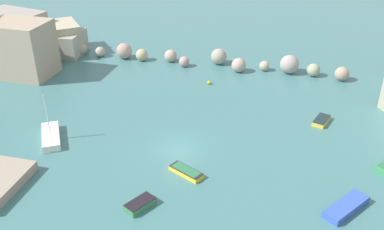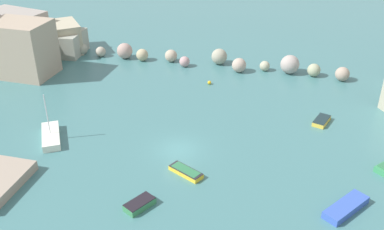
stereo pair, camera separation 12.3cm
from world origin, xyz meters
TOP-DOWN VIEW (x-y plane):
  - cove_water at (0.00, 0.00)m, footprint 160.00×160.00m
  - cliff_headland_left at (-28.97, 16.96)m, footprint 16.60×18.80m
  - rock_breakwater at (-1.18, 21.30)m, footprint 38.23×4.17m
  - channel_buoy at (-0.32, 15.44)m, footprint 0.47×0.47m
  - moored_boat_0 at (13.30, 8.80)m, footprint 1.99×2.84m
  - moored_boat_1 at (-12.79, -1.28)m, footprint 3.95×5.01m
  - moored_boat_2 at (1.69, -3.52)m, footprint 3.36×2.46m
  - moored_boat_4 at (-0.71, -8.67)m, footprint 2.28×2.75m
  - moored_boat_5 at (15.06, -5.05)m, footprint 3.73×4.38m

SIDE VIEW (x-z plane):
  - cove_water at x=0.00m, z-range 0.00..0.00m
  - channel_buoy at x=-0.32m, z-range 0.00..0.47m
  - moored_boat_0 at x=13.30m, z-range 0.00..0.50m
  - moored_boat_2 at x=1.69m, z-range 0.01..0.49m
  - moored_boat_4 at x=-0.71m, z-range 0.00..0.59m
  - moored_boat_5 at x=15.06m, z-range 0.00..0.61m
  - moored_boat_1 at x=-12.79m, z-range -2.10..2.85m
  - rock_breakwater at x=-1.18m, z-range -0.25..2.23m
  - cliff_headland_left at x=-28.97m, z-range -1.53..7.43m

